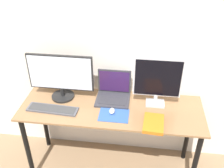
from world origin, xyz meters
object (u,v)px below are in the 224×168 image
Objects in this scene: laptop at (114,92)px; monitor_left at (61,76)px; mouse at (112,111)px; keyboard at (53,109)px; book at (154,123)px; monitor_right at (158,80)px.

monitor_left is at bearing -174.15° from laptop.
monitor_left reaches higher than mouse.
book is (0.87, -0.08, 0.01)m from keyboard.
mouse is at bearing -86.33° from laptop.
mouse is at bearing 2.43° from keyboard.
laptop is (-0.38, 0.05, -0.19)m from monitor_right.
monitor_right is (0.85, 0.00, 0.02)m from monitor_left.
book is at bearing -42.46° from laptop.
mouse is at bearing -153.74° from monitor_right.
laptop is 4.08× the size of mouse.
monitor_right is at bearing 0.01° from monitor_left.
mouse is 0.37m from book.
laptop is (0.47, 0.05, -0.17)m from monitor_left.
keyboard is 1.84× the size of book.
monitor_left reaches higher than keyboard.
monitor_left is 1.92× the size of laptop.
mouse reaches higher than book.
monitor_right reaches higher than mouse.
book is at bearing -93.02° from monitor_right.
laptop reaches higher than mouse.
monitor_left is at bearing -179.99° from monitor_right.
mouse is (0.01, -0.23, -0.04)m from laptop.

